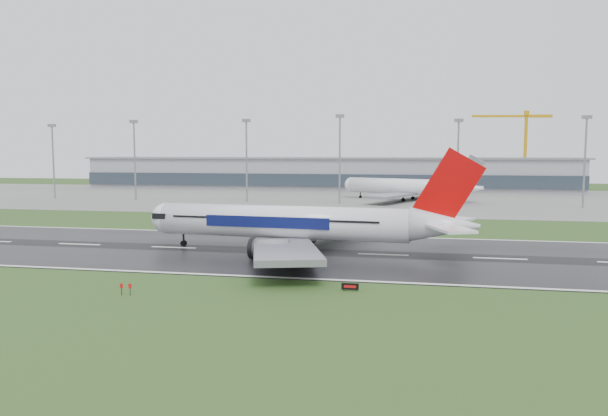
# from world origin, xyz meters

# --- Properties ---
(ground) EXTENTS (520.00, 520.00, 0.00)m
(ground) POSITION_xyz_m (0.00, 0.00, 0.00)
(ground) COLOR #254519
(ground) RESTS_ON ground
(runway) EXTENTS (400.00, 45.00, 0.10)m
(runway) POSITION_xyz_m (0.00, 0.00, 0.05)
(runway) COLOR black
(runway) RESTS_ON ground
(apron) EXTENTS (400.00, 130.00, 0.08)m
(apron) POSITION_xyz_m (0.00, 125.00, 0.04)
(apron) COLOR slate
(apron) RESTS_ON ground
(terminal) EXTENTS (240.00, 36.00, 15.00)m
(terminal) POSITION_xyz_m (0.00, 185.00, 7.50)
(terminal) COLOR gray
(terminal) RESTS_ON ground
(main_airliner) EXTENTS (65.73, 63.02, 18.19)m
(main_airliner) POSITION_xyz_m (25.61, 0.17, 9.20)
(main_airliner) COLOR white
(main_airliner) RESTS_ON runway
(parked_airliner) EXTENTS (74.08, 72.09, 16.79)m
(parked_airliner) POSITION_xyz_m (42.40, 118.31, 8.47)
(parked_airliner) COLOR white
(parked_airliner) RESTS_ON apron
(tower_crane) EXTENTS (39.15, 8.33, 39.23)m
(tower_crane) POSITION_xyz_m (99.01, 200.00, 19.62)
(tower_crane) COLOR #C48B0A
(tower_crane) RESTS_ON ground
(runway_sign) EXTENTS (2.26, 0.98, 1.04)m
(runway_sign) POSITION_xyz_m (37.17, -27.45, 0.52)
(runway_sign) COLOR black
(runway_sign) RESTS_ON ground
(floodmast_0) EXTENTS (0.64, 0.64, 28.13)m
(floodmast_0) POSITION_xyz_m (-94.43, 100.00, 14.07)
(floodmast_0) COLOR gray
(floodmast_0) RESTS_ON ground
(floodmast_1) EXTENTS (0.64, 0.64, 29.35)m
(floodmast_1) POSITION_xyz_m (-59.78, 100.00, 14.67)
(floodmast_1) COLOR gray
(floodmast_1) RESTS_ON ground
(floodmast_2) EXTENTS (0.64, 0.64, 29.22)m
(floodmast_2) POSITION_xyz_m (-15.43, 100.00, 14.61)
(floodmast_2) COLOR gray
(floodmast_2) RESTS_ON ground
(floodmast_3) EXTENTS (0.64, 0.64, 30.45)m
(floodmast_3) POSITION_xyz_m (18.93, 100.00, 15.22)
(floodmast_3) COLOR gray
(floodmast_3) RESTS_ON ground
(floodmast_4) EXTENTS (0.64, 0.64, 28.49)m
(floodmast_4) POSITION_xyz_m (59.54, 100.00, 14.25)
(floodmast_4) COLOR gray
(floodmast_4) RESTS_ON ground
(floodmast_5) EXTENTS (0.64, 0.64, 29.13)m
(floodmast_5) POSITION_xyz_m (99.87, 100.00, 14.56)
(floodmast_5) COLOR gray
(floodmast_5) RESTS_ON ground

